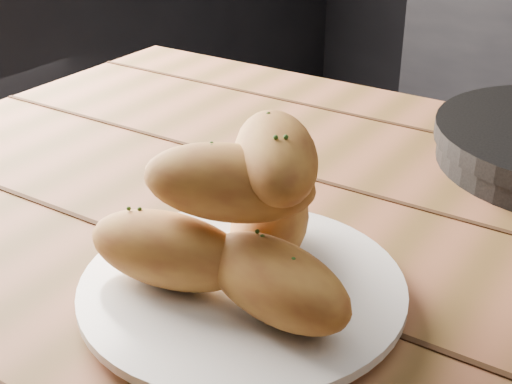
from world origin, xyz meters
name	(u,v)px	position (x,y,z in m)	size (l,w,h in m)	color
plate	(242,290)	(-0.82, -0.40, 0.76)	(0.26, 0.26, 0.02)	white
bread_rolls	(242,220)	(-0.82, -0.39, 0.82)	(0.24, 0.19, 0.13)	#B48332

